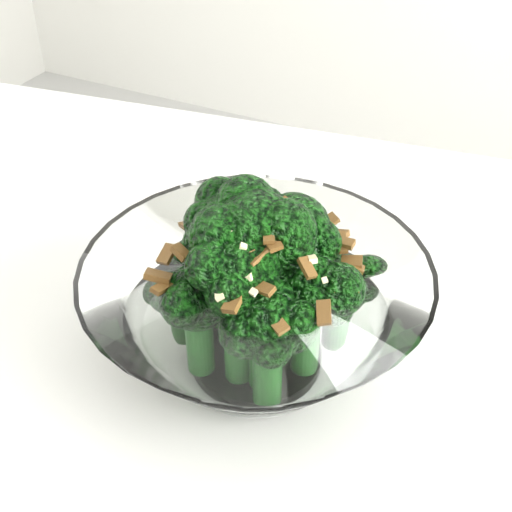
% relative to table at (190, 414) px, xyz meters
% --- Properties ---
extents(table, '(1.30, 0.96, 0.75)m').
position_rel_table_xyz_m(table, '(0.00, 0.00, 0.00)').
color(table, white).
rests_on(table, ground).
extents(broccoli_dish, '(0.25, 0.25, 0.15)m').
position_rel_table_xyz_m(broccoli_dish, '(0.05, 0.02, 0.13)').
color(broccoli_dish, white).
rests_on(broccoli_dish, table).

